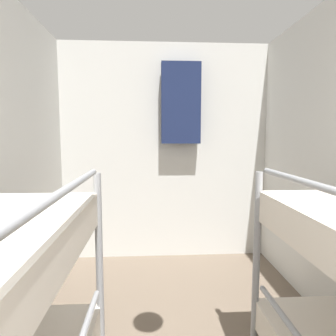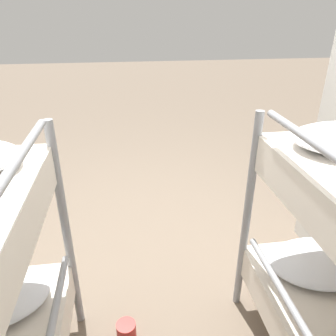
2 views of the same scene
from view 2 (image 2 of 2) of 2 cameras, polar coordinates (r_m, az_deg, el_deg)
The scene contains 2 objects.
ground_plane at distance 2.62m, azimuth -2.80°, elevation -13.90°, with size 20.00×20.00×0.00m, color #6B5B4C.
tin_can at distance 2.06m, azimuth -7.26°, elevation -26.42°, with size 0.11×0.11×0.12m.
Camera 2 is at (0.16, 2.00, 1.68)m, focal length 35.00 mm.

